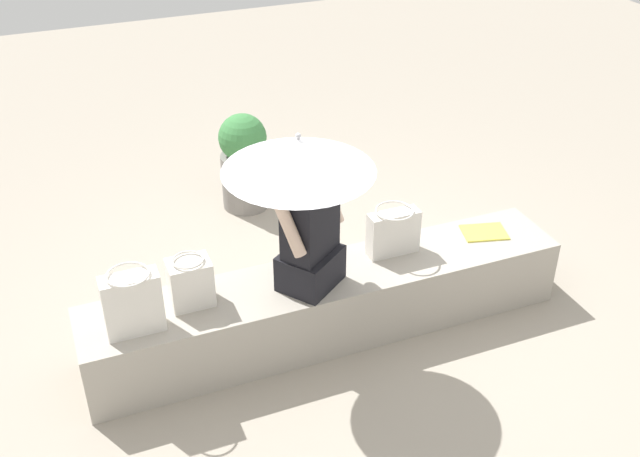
# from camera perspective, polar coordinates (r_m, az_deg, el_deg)

# --- Properties ---
(ground_plane) EXTENTS (14.00, 14.00, 0.00)m
(ground_plane) POSITION_cam_1_polar(r_m,az_deg,el_deg) (4.73, 0.68, -7.76)
(ground_plane) COLOR #9E9384
(stone_bench) EXTENTS (2.95, 0.50, 0.43)m
(stone_bench) POSITION_cam_1_polar(r_m,az_deg,el_deg) (4.60, 0.69, -5.69)
(stone_bench) COLOR #A8A093
(stone_bench) RESTS_ON ground
(person_seated) EXTENTS (0.50, 0.44, 0.90)m
(person_seated) POSITION_cam_1_polar(r_m,az_deg,el_deg) (4.18, -0.76, 0.11)
(person_seated) COLOR black
(person_seated) RESTS_ON stone_bench
(parasol) EXTENTS (0.81, 0.81, 1.00)m
(parasol) POSITION_cam_1_polar(r_m,az_deg,el_deg) (3.86, -1.64, 5.60)
(parasol) COLOR #B7B7BC
(parasol) RESTS_ON stone_bench
(handbag_black) EXTENTS (0.31, 0.23, 0.37)m
(handbag_black) POSITION_cam_1_polar(r_m,az_deg,el_deg) (4.07, -14.02, -5.48)
(handbag_black) COLOR silver
(handbag_black) RESTS_ON stone_bench
(tote_bag_canvas) EXTENTS (0.32, 0.24, 0.30)m
(tote_bag_canvas) POSITION_cam_1_polar(r_m,az_deg,el_deg) (4.60, 5.57, -0.23)
(tote_bag_canvas) COLOR silver
(tote_bag_canvas) RESTS_ON stone_bench
(shoulder_bag_spare) EXTENTS (0.24, 0.18, 0.30)m
(shoulder_bag_spare) POSITION_cam_1_polar(r_m,az_deg,el_deg) (4.23, -9.80, -4.01)
(shoulder_bag_spare) COLOR silver
(shoulder_bag_spare) RESTS_ON stone_bench
(magazine) EXTENTS (0.32, 0.26, 0.01)m
(magazine) POSITION_cam_1_polar(r_m,az_deg,el_deg) (4.96, 12.32, -0.28)
(magazine) COLOR #EAE04C
(magazine) RESTS_ON stone_bench
(planter_near) EXTENTS (0.37, 0.37, 0.77)m
(planter_near) POSITION_cam_1_polar(r_m,az_deg,el_deg) (5.86, -5.79, 5.11)
(planter_near) COLOR gray
(planter_near) RESTS_ON ground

